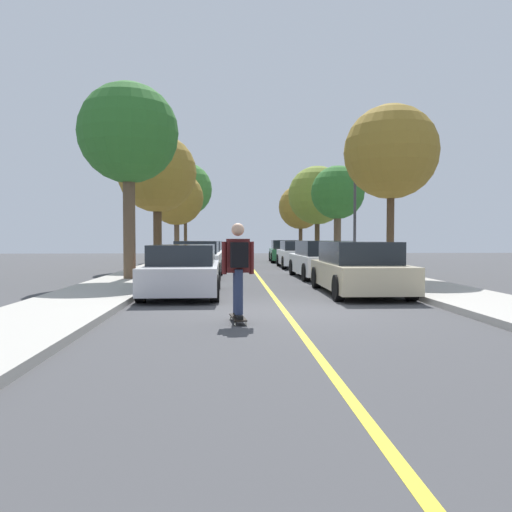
{
  "coord_description": "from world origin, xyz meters",
  "views": [
    {
      "loc": [
        -1.13,
        -10.35,
        1.51
      ],
      "look_at": [
        -0.3,
        5.54,
        0.95
      ],
      "focal_mm": 35.24,
      "sensor_mm": 36.0,
      "label": 1
    }
  ],
  "objects_px": {
    "parked_car_left_far": "(204,255)",
    "street_tree_right_near": "(338,193)",
    "skateboard": "(238,318)",
    "street_tree_left_far": "(177,199)",
    "parked_car_left_near": "(197,260)",
    "street_tree_right_nearest": "(391,152)",
    "street_tree_left_nearest": "(128,134)",
    "parked_car_right_far": "(298,254)",
    "street_tree_left_farthest": "(185,189)",
    "street_tree_right_far": "(317,195)",
    "skateboarder": "(238,264)",
    "parked_car_right_nearest": "(358,268)",
    "fire_hydrant": "(149,269)",
    "streetlamp": "(355,199)",
    "street_tree_right_farthest": "(301,207)",
    "parked_car_right_near": "(322,260)",
    "street_tree_left_near": "(157,174)",
    "parked_car_right_farthest": "(285,251)",
    "parked_car_left_nearest": "(183,271)"
  },
  "relations": [
    {
      "from": "parked_car_left_far",
      "to": "street_tree_right_near",
      "type": "xyz_separation_m",
      "value": [
        6.91,
        1.48,
        3.2
      ]
    },
    {
      "from": "skateboard",
      "to": "street_tree_left_far",
      "type": "bearing_deg",
      "value": 98.54
    },
    {
      "from": "skateboard",
      "to": "street_tree_right_near",
      "type": "bearing_deg",
      "value": 72.21
    },
    {
      "from": "parked_car_left_near",
      "to": "street_tree_right_nearest",
      "type": "xyz_separation_m",
      "value": [
        6.91,
        -1.78,
        3.84
      ]
    },
    {
      "from": "street_tree_left_nearest",
      "to": "street_tree_right_near",
      "type": "distance_m",
      "value": 12.76
    },
    {
      "from": "parked_car_right_far",
      "to": "street_tree_left_farthest",
      "type": "distance_m",
      "value": 15.77
    },
    {
      "from": "parked_car_left_far",
      "to": "street_tree_right_far",
      "type": "relative_size",
      "value": 0.74
    },
    {
      "from": "skateboarder",
      "to": "street_tree_right_nearest",
      "type": "bearing_deg",
      "value": 57.11
    },
    {
      "from": "parked_car_right_nearest",
      "to": "fire_hydrant",
      "type": "relative_size",
      "value": 6.57
    },
    {
      "from": "street_tree_left_nearest",
      "to": "street_tree_left_far",
      "type": "bearing_deg",
      "value": 90.0
    },
    {
      "from": "parked_car_right_far",
      "to": "street_tree_right_near",
      "type": "height_order",
      "value": "street_tree_right_near"
    },
    {
      "from": "parked_car_left_far",
      "to": "street_tree_right_near",
      "type": "height_order",
      "value": "street_tree_right_near"
    },
    {
      "from": "street_tree_left_far",
      "to": "fire_hydrant",
      "type": "relative_size",
      "value": 8.11
    },
    {
      "from": "parked_car_right_nearest",
      "to": "street_tree_left_far",
      "type": "bearing_deg",
      "value": 109.81
    },
    {
      "from": "street_tree_right_far",
      "to": "streetlamp",
      "type": "bearing_deg",
      "value": -92.11
    },
    {
      "from": "street_tree_left_nearest",
      "to": "parked_car_left_near",
      "type": "bearing_deg",
      "value": 41.98
    },
    {
      "from": "street_tree_left_farthest",
      "to": "skateboard",
      "type": "bearing_deg",
      "value": -83.26
    },
    {
      "from": "parked_car_left_far",
      "to": "streetlamp",
      "type": "height_order",
      "value": "streetlamp"
    },
    {
      "from": "street_tree_right_farthest",
      "to": "skateboard",
      "type": "distance_m",
      "value": 31.66
    },
    {
      "from": "parked_car_right_near",
      "to": "street_tree_left_near",
      "type": "bearing_deg",
      "value": 143.67
    },
    {
      "from": "street_tree_left_farthest",
      "to": "street_tree_right_farthest",
      "type": "height_order",
      "value": "street_tree_left_farthest"
    },
    {
      "from": "parked_car_left_far",
      "to": "fire_hydrant",
      "type": "bearing_deg",
      "value": -101.13
    },
    {
      "from": "street_tree_left_nearest",
      "to": "street_tree_right_nearest",
      "type": "height_order",
      "value": "street_tree_left_nearest"
    },
    {
      "from": "parked_car_left_far",
      "to": "parked_car_right_farthest",
      "type": "distance_m",
      "value": 8.5
    },
    {
      "from": "parked_car_right_nearest",
      "to": "parked_car_right_farthest",
      "type": "xyz_separation_m",
      "value": [
        -0.0,
        18.3,
        -0.02
      ]
    },
    {
      "from": "parked_car_left_far",
      "to": "street_tree_right_far",
      "type": "distance_m",
      "value": 10.87
    },
    {
      "from": "street_tree_right_near",
      "to": "street_tree_left_near",
      "type": "bearing_deg",
      "value": -166.37
    },
    {
      "from": "street_tree_left_far",
      "to": "skateboarder",
      "type": "height_order",
      "value": "street_tree_left_far"
    },
    {
      "from": "parked_car_right_nearest",
      "to": "street_tree_right_nearest",
      "type": "distance_m",
      "value": 5.95
    },
    {
      "from": "parked_car_left_nearest",
      "to": "street_tree_left_farthest",
      "type": "bearing_deg",
      "value": 94.84
    },
    {
      "from": "street_tree_left_farthest",
      "to": "skateboard",
      "type": "distance_m",
      "value": 30.75
    },
    {
      "from": "street_tree_right_farthest",
      "to": "skateboarder",
      "type": "xyz_separation_m",
      "value": [
        -5.52,
        -30.96,
        -2.94
      ]
    },
    {
      "from": "street_tree_right_far",
      "to": "skateboard",
      "type": "xyz_separation_m",
      "value": [
        -5.52,
        -23.33,
        -4.19
      ]
    },
    {
      "from": "parked_car_left_far",
      "to": "street_tree_left_far",
      "type": "xyz_separation_m",
      "value": [
        -2.17,
        7.94,
        3.39
      ]
    },
    {
      "from": "parked_car_right_near",
      "to": "street_tree_right_farthest",
      "type": "height_order",
      "value": "street_tree_right_farthest"
    },
    {
      "from": "street_tree_right_near",
      "to": "skateboarder",
      "type": "distance_m",
      "value": 18.34
    },
    {
      "from": "street_tree_left_farthest",
      "to": "street_tree_right_near",
      "type": "xyz_separation_m",
      "value": [
        9.08,
        -12.88,
        -1.39
      ]
    },
    {
      "from": "street_tree_right_nearest",
      "to": "streetlamp",
      "type": "relative_size",
      "value": 1.16
    },
    {
      "from": "street_tree_left_near",
      "to": "fire_hydrant",
      "type": "distance_m",
      "value": 8.04
    },
    {
      "from": "parked_car_right_farthest",
      "to": "fire_hydrant",
      "type": "distance_m",
      "value": 15.95
    },
    {
      "from": "streetlamp",
      "to": "parked_car_right_near",
      "type": "bearing_deg",
      "value": -132.0
    },
    {
      "from": "street_tree_left_nearest",
      "to": "parked_car_right_near",
      "type": "bearing_deg",
      "value": 13.14
    },
    {
      "from": "street_tree_right_near",
      "to": "parked_car_right_far",
      "type": "bearing_deg",
      "value": -166.23
    },
    {
      "from": "street_tree_left_near",
      "to": "parked_car_left_near",
      "type": "bearing_deg",
      "value": -65.36
    },
    {
      "from": "parked_car_left_far",
      "to": "street_tree_right_farthest",
      "type": "height_order",
      "value": "street_tree_right_farthest"
    },
    {
      "from": "street_tree_left_near",
      "to": "skateboard",
      "type": "bearing_deg",
      "value": -76.69
    },
    {
      "from": "street_tree_left_near",
      "to": "skateboard",
      "type": "height_order",
      "value": "street_tree_left_near"
    },
    {
      "from": "street_tree_right_nearest",
      "to": "fire_hydrant",
      "type": "relative_size",
      "value": 8.65
    },
    {
      "from": "parked_car_left_near",
      "to": "street_tree_right_near",
      "type": "bearing_deg",
      "value": 45.13
    },
    {
      "from": "parked_car_left_far",
      "to": "parked_car_right_farthest",
      "type": "height_order",
      "value": "parked_car_right_farthest"
    }
  ]
}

